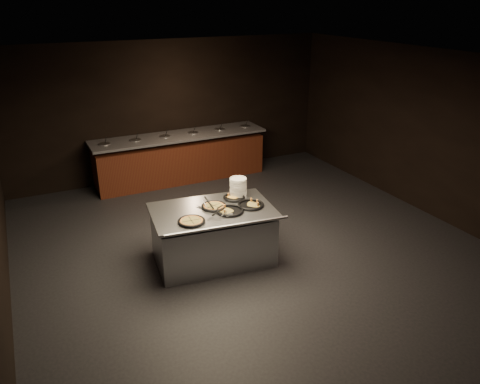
{
  "coord_description": "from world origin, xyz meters",
  "views": [
    {
      "loc": [
        -3.04,
        -5.53,
        3.71
      ],
      "look_at": [
        -0.18,
        0.3,
        0.97
      ],
      "focal_mm": 35.0,
      "sensor_mm": 36.0,
      "label": 1
    }
  ],
  "objects": [
    {
      "name": "pan_cheese_slices_b",
      "position": [
        -0.5,
        -0.02,
        0.86
      ],
      "size": [
        0.4,
        0.4,
        0.04
      ],
      "rotation": [
        0.0,
        0.0,
        1.93
      ],
      "color": "black",
      "rests_on": "serving_counter"
    },
    {
      "name": "pan_veggie_slices",
      "position": [
        -0.14,
        0.03,
        0.86
      ],
      "size": [
        0.39,
        0.39,
        0.04
      ],
      "rotation": [
        0.0,
        0.0,
        -0.78
      ],
      "color": "black",
      "rests_on": "serving_counter"
    },
    {
      "name": "server_left",
      "position": [
        -0.75,
        0.24,
        0.92
      ],
      "size": [
        0.17,
        0.34,
        0.17
      ],
      "rotation": [
        0.0,
        0.0,
        1.96
      ],
      "color": "silver",
      "rests_on": "serving_counter"
    },
    {
      "name": "plate_stack",
      "position": [
        -0.12,
        0.48,
        0.98
      ],
      "size": [
        0.26,
        0.26,
        0.28
      ],
      "primitive_type": "cylinder",
      "color": "white",
      "rests_on": "serving_counter"
    },
    {
      "name": "pan_cheese_whole",
      "position": [
        -0.64,
        0.23,
        0.86
      ],
      "size": [
        0.37,
        0.37,
        0.04
      ],
      "rotation": [
        0.0,
        0.0,
        0.31
      ],
      "color": "black",
      "rests_on": "serving_counter"
    },
    {
      "name": "pan_veggie_whole",
      "position": [
        -1.11,
        -0.09,
        0.86
      ],
      "size": [
        0.38,
        0.38,
        0.04
      ],
      "rotation": [
        0.0,
        0.0,
        -0.07
      ],
      "color": "black",
      "rests_on": "serving_counter"
    },
    {
      "name": "serving_counter",
      "position": [
        -0.69,
        0.17,
        0.4
      ],
      "size": [
        1.88,
        1.34,
        0.84
      ],
      "rotation": [
        0.0,
        0.0,
        -0.12
      ],
      "color": "silver",
      "rests_on": "ground"
    },
    {
      "name": "salad_bar",
      "position": [
        0.0,
        3.56,
        0.44
      ],
      "size": [
        3.7,
        0.83,
        1.18
      ],
      "color": "#542813",
      "rests_on": "ground"
    },
    {
      "name": "pan_cheese_slices_a",
      "position": [
        -0.24,
        0.39,
        0.86
      ],
      "size": [
        0.34,
        0.34,
        0.04
      ],
      "rotation": [
        0.0,
        0.0,
        0.48
      ],
      "color": "black",
      "rests_on": "serving_counter"
    },
    {
      "name": "room",
      "position": [
        0.0,
        0.0,
        1.45
      ],
      "size": [
        7.02,
        8.02,
        2.92
      ],
      "color": "black",
      "rests_on": "ground"
    },
    {
      "name": "server_right",
      "position": [
        -0.68,
        -0.13,
        0.91
      ],
      "size": [
        0.32,
        0.1,
        0.15
      ],
      "rotation": [
        0.0,
        0.0,
        -0.14
      ],
      "color": "silver",
      "rests_on": "serving_counter"
    }
  ]
}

